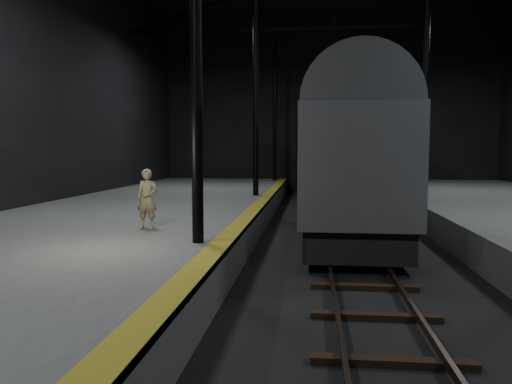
# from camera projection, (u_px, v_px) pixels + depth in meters

# --- Properties ---
(ground) EXTENTS (44.00, 44.00, 0.00)m
(ground) POSITION_uv_depth(u_px,v_px,m) (351.00, 253.00, 15.16)
(ground) COLOR black
(ground) RESTS_ON ground
(platform_left) EXTENTS (9.00, 43.80, 1.00)m
(platform_left) POSITION_uv_depth(u_px,v_px,m) (113.00, 232.00, 15.95)
(platform_left) COLOR #555553
(platform_left) RESTS_ON ground
(tactile_strip) EXTENTS (0.50, 43.80, 0.01)m
(tactile_strip) POSITION_uv_depth(u_px,v_px,m) (245.00, 219.00, 15.44)
(tactile_strip) COLOR olive
(tactile_strip) RESTS_ON platform_left
(track) EXTENTS (2.40, 43.00, 0.24)m
(track) POSITION_uv_depth(u_px,v_px,m) (351.00, 251.00, 15.16)
(track) COLOR #3F3328
(track) RESTS_ON ground
(train) EXTENTS (3.19, 21.34, 5.71)m
(train) POSITION_uv_depth(u_px,v_px,m) (339.00, 149.00, 22.47)
(train) COLOR #A0A2A8
(train) RESTS_ON ground
(woman) EXTENTS (0.63, 0.45, 1.63)m
(woman) POSITION_uv_depth(u_px,v_px,m) (147.00, 199.00, 13.52)
(woman) COLOR tan
(woman) RESTS_ON platform_left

